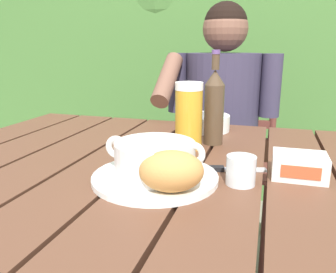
% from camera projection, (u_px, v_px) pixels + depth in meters
% --- Properties ---
extents(dining_table, '(1.33, 0.92, 0.75)m').
position_uv_depth(dining_table, '(170.00, 197.00, 0.85)').
color(dining_table, brown).
rests_on(dining_table, ground_plane).
extents(hedge_backdrop, '(3.92, 0.95, 1.86)m').
position_uv_depth(hedge_backdrop, '(230.00, 56.00, 2.49)').
color(hedge_backdrop, '#457133').
rests_on(hedge_backdrop, ground_plane).
extents(chair_near_diner, '(0.48, 0.43, 0.95)m').
position_uv_depth(chair_near_diner, '(224.00, 157.00, 1.72)').
color(chair_near_diner, brown).
rests_on(chair_near_diner, ground_plane).
extents(person_eating, '(0.48, 0.47, 1.21)m').
position_uv_depth(person_eating, '(220.00, 121.00, 1.48)').
color(person_eating, '#363047').
rests_on(person_eating, ground_plane).
extents(serving_plate, '(0.27, 0.27, 0.01)m').
position_uv_depth(serving_plate, '(154.00, 177.00, 0.72)').
color(serving_plate, white).
rests_on(serving_plate, dining_table).
extents(soup_bowl, '(0.22, 0.17, 0.08)m').
position_uv_depth(soup_bowl, '(154.00, 158.00, 0.71)').
color(soup_bowl, white).
rests_on(soup_bowl, serving_plate).
extents(bread_roll, '(0.14, 0.12, 0.08)m').
position_uv_depth(bread_roll, '(171.00, 171.00, 0.63)').
color(bread_roll, '#C88A46').
rests_on(bread_roll, serving_plate).
extents(beer_glass, '(0.08, 0.08, 0.18)m').
position_uv_depth(beer_glass, '(189.00, 116.00, 0.92)').
color(beer_glass, gold).
rests_on(beer_glass, dining_table).
extents(beer_bottle, '(0.06, 0.06, 0.27)m').
position_uv_depth(beer_bottle, '(214.00, 106.00, 0.96)').
color(beer_bottle, '#4A3826').
rests_on(beer_bottle, dining_table).
extents(water_glass_small, '(0.06, 0.06, 0.06)m').
position_uv_depth(water_glass_small, '(241.00, 170.00, 0.69)').
color(water_glass_small, silver).
rests_on(water_glass_small, dining_table).
extents(butter_tub, '(0.11, 0.09, 0.05)m').
position_uv_depth(butter_tub, '(299.00, 166.00, 0.73)').
color(butter_tub, white).
rests_on(butter_tub, dining_table).
extents(table_knife, '(0.16, 0.06, 0.01)m').
position_uv_depth(table_knife, '(223.00, 169.00, 0.77)').
color(table_knife, silver).
rests_on(table_knife, dining_table).
extents(diner_bowl, '(0.16, 0.16, 0.05)m').
position_uv_depth(diner_bowl, '(206.00, 123.00, 1.14)').
color(diner_bowl, white).
rests_on(diner_bowl, dining_table).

